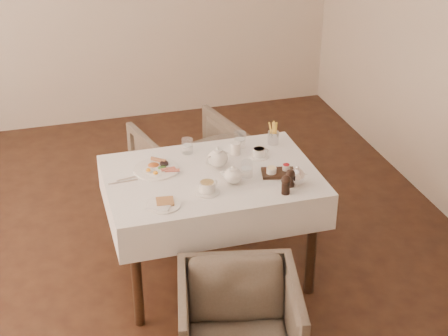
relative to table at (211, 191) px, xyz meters
name	(u,v)px	position (x,y,z in m)	size (l,w,h in m)	color
table	(211,191)	(0.00, 0.00, 0.00)	(1.28, 0.88, 0.75)	black
armchair_near	(239,328)	(-0.09, -0.86, -0.34)	(0.63, 0.65, 0.59)	brown
armchair_far	(189,166)	(0.07, 0.92, -0.31)	(0.70, 0.72, 0.65)	brown
breakfast_plate	(157,168)	(-0.31, 0.15, 0.13)	(0.28, 0.28, 0.04)	white
side_plate	(162,205)	(-0.36, -0.28, 0.13)	(0.21, 0.19, 0.02)	white
teapot_centre	(217,157)	(0.06, 0.08, 0.19)	(0.17, 0.14, 0.14)	white
teapot_front	(233,174)	(0.09, -0.14, 0.18)	(0.15, 0.12, 0.12)	white
creamer	(235,148)	(0.22, 0.22, 0.16)	(0.07, 0.07, 0.08)	white
teacup_near	(207,188)	(-0.08, -0.20, 0.15)	(0.14, 0.14, 0.07)	white
teacup_far	(259,153)	(0.35, 0.13, 0.14)	(0.12, 0.12, 0.06)	white
glass_left	(187,146)	(-0.07, 0.32, 0.17)	(0.07, 0.07, 0.10)	silver
glass_mid	(247,169)	(0.20, -0.08, 0.17)	(0.07, 0.07, 0.10)	silver
glass_right	(240,140)	(0.28, 0.31, 0.17)	(0.07, 0.07, 0.10)	silver
condiment_board	(278,172)	(0.39, -0.11, 0.13)	(0.22, 0.17, 0.05)	black
pepper_mill_left	(286,185)	(0.35, -0.34, 0.18)	(0.06, 0.06, 0.12)	black
pepper_mill_right	(290,178)	(0.41, -0.27, 0.17)	(0.05, 0.05, 0.11)	black
silver_pot	(297,175)	(0.45, -0.26, 0.18)	(0.11, 0.09, 0.12)	white
fries_cup	(273,134)	(0.50, 0.29, 0.18)	(0.07, 0.07, 0.16)	silver
cutlery_fork	(131,178)	(-0.48, 0.09, 0.12)	(0.01, 0.18, 0.00)	silver
cutlery_knife	(123,182)	(-0.53, 0.05, 0.12)	(0.01, 0.18, 0.00)	silver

